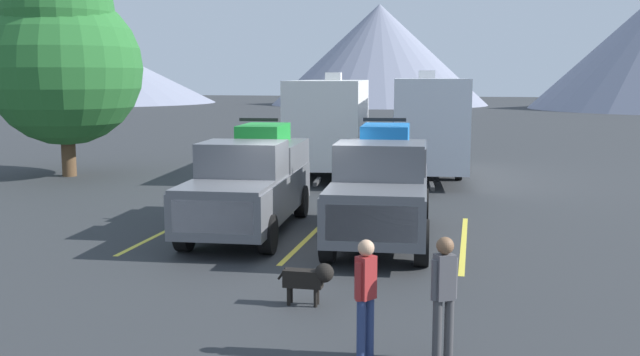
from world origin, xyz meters
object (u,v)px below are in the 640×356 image
pickup_truck_a (251,180)px  person_b (444,290)px  camper_trailer_a (331,120)px  dog (311,277)px  person_a (366,290)px  camper_trailer_b (427,121)px  pickup_truck_b (382,185)px

pickup_truck_a → person_b: size_ratio=3.65×
camper_trailer_a → person_b: size_ratio=5.64×
pickup_truck_a → dog: pickup_truck_a is taller
camper_trailer_a → person_a: (4.02, -17.65, -1.10)m
pickup_truck_a → camper_trailer_a: 10.49m
person_a → dog: bearing=121.1°
pickup_truck_a → dog: (2.67, -5.26, -0.73)m
camper_trailer_b → pickup_truck_b: bearing=-91.5°
pickup_truck_b → dog: (-0.49, -4.90, -0.78)m
person_a → pickup_truck_b: bearing=95.6°
pickup_truck_a → person_a: (3.83, -7.19, -0.29)m
camper_trailer_a → person_b: 18.29m
person_a → dog: size_ratio=1.70×
person_a → camper_trailer_b: bearing=91.3°
pickup_truck_a → camper_trailer_a: bearing=91.0°
pickup_truck_b → pickup_truck_a: bearing=173.7°
pickup_truck_a → pickup_truck_b: pickup_truck_b is taller
pickup_truck_a → camper_trailer_b: camper_trailer_b is taller
person_a → pickup_truck_a: bearing=118.1°
person_b → dog: size_ratio=1.76×
pickup_truck_b → camper_trailer_b: (0.29, 10.66, 0.80)m
pickup_truck_b → dog: pickup_truck_b is taller
pickup_truck_b → camper_trailer_b: bearing=88.5°
camper_trailer_b → person_b: camper_trailer_b is taller
pickup_truck_a → pickup_truck_b: 3.18m
person_b → dog: (-2.16, 1.84, -0.48)m
pickup_truck_b → person_b: bearing=-76.1°
camper_trailer_b → person_a: bearing=-88.7°
dog → person_a: bearing=-58.9°
camper_trailer_b → person_a: size_ratio=5.89×
pickup_truck_a → camper_trailer_b: size_ratio=0.64×
pickup_truck_a → person_a: size_ratio=3.80×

